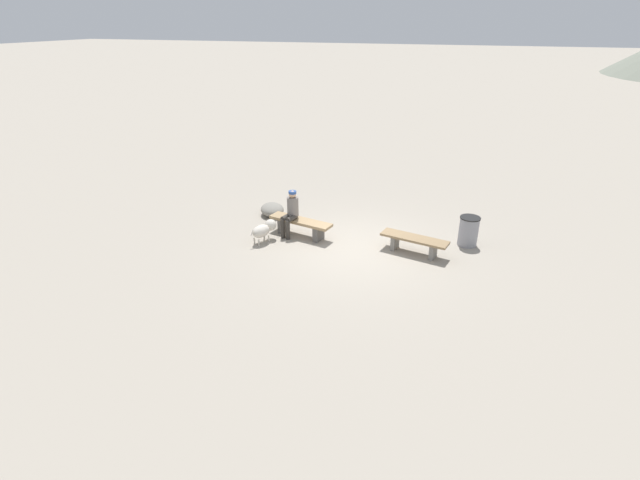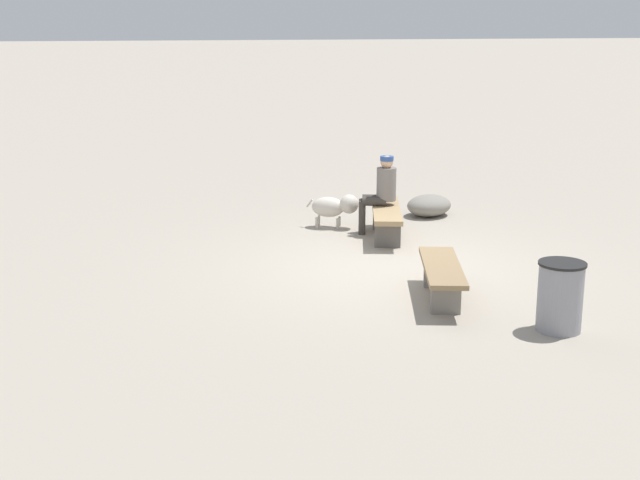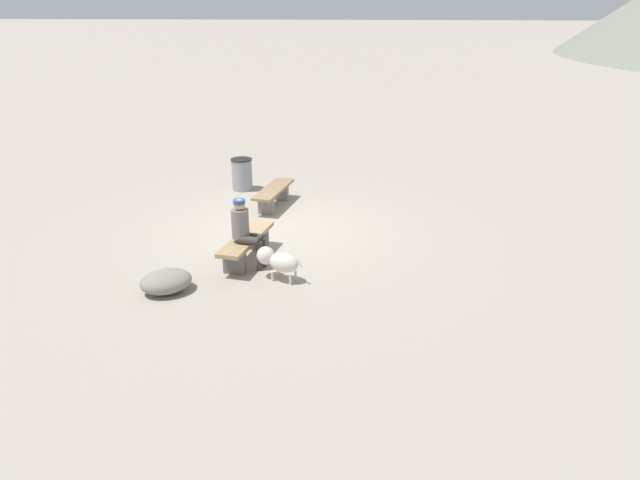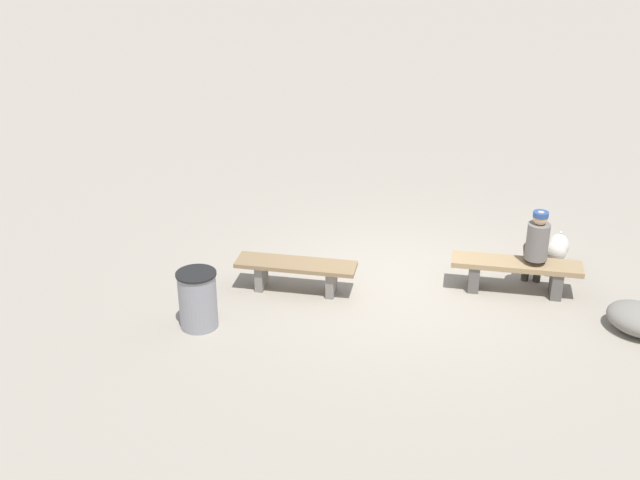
% 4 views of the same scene
% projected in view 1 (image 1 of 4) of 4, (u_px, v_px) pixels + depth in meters
% --- Properties ---
extents(ground, '(210.00, 210.00, 0.06)m').
position_uv_depth(ground, '(354.00, 249.00, 12.58)').
color(ground, '#9E9384').
extents(bench_left, '(1.79, 0.80, 0.45)m').
position_uv_depth(bench_left, '(414.00, 242.00, 12.19)').
color(bench_left, gray).
rests_on(bench_left, ground).
extents(bench_right, '(1.89, 0.80, 0.48)m').
position_uv_depth(bench_right, '(301.00, 225.00, 13.18)').
color(bench_right, '#605B56').
rests_on(bench_right, ground).
extents(seated_person, '(0.40, 0.61, 1.28)m').
position_uv_depth(seated_person, '(291.00, 210.00, 13.05)').
color(seated_person, slate).
rests_on(seated_person, ground).
extents(dog, '(0.56, 0.84, 0.57)m').
position_uv_depth(dog, '(264.00, 229.00, 12.81)').
color(dog, beige).
rests_on(dog, ground).
extents(trash_bin, '(0.53, 0.53, 0.80)m').
position_uv_depth(trash_bin, '(469.00, 231.00, 12.61)').
color(trash_bin, gray).
rests_on(trash_bin, ground).
extents(boulder, '(1.08, 1.12, 0.37)m').
position_uv_depth(boulder, '(272.00, 210.00, 14.60)').
color(boulder, gray).
rests_on(boulder, ground).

